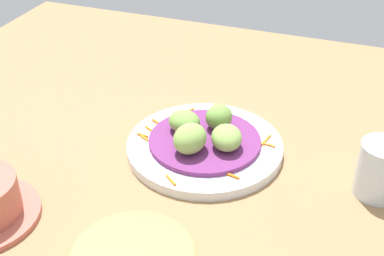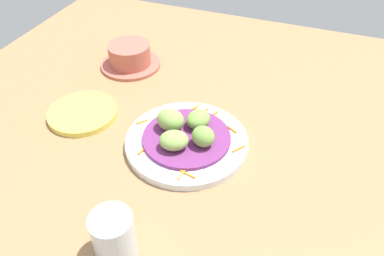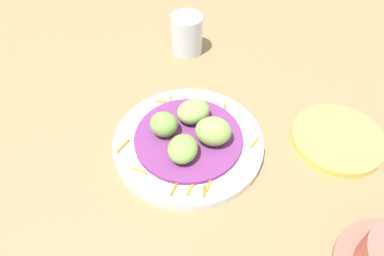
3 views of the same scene
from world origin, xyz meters
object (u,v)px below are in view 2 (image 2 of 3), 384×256
(guac_scoop_center, at_px, (198,119))
(guac_scoop_right, at_px, (171,120))
(side_plate_small, at_px, (83,113))
(terracotta_bowl, at_px, (130,57))
(guac_scoop_left, at_px, (203,136))
(water_glass, at_px, (114,236))
(guac_scoop_back, at_px, (174,140))
(main_plate, at_px, (187,142))

(guac_scoop_center, relative_size, guac_scoop_right, 0.92)
(side_plate_small, distance_m, terracotta_bowl, 0.22)
(guac_scoop_left, distance_m, water_glass, 0.25)
(guac_scoop_back, distance_m, side_plate_small, 0.24)
(side_plate_small, relative_size, water_glass, 1.85)
(guac_scoop_left, relative_size, guac_scoop_center, 0.86)
(guac_scoop_left, bearing_deg, side_plate_small, 176.54)
(water_glass, bearing_deg, guac_scoop_left, 78.54)
(main_plate, relative_size, guac_scoop_right, 4.30)
(guac_scoop_center, height_order, guac_scoop_right, guac_scoop_right)
(guac_scoop_left, distance_m, guac_scoop_back, 0.05)
(main_plate, relative_size, water_glass, 3.01)
(guac_scoop_right, xyz_separation_m, guac_scoop_back, (0.03, -0.05, -0.00))
(guac_scoop_right, bearing_deg, water_glass, -84.62)
(main_plate, bearing_deg, guac_scoop_back, -105.48)
(guac_scoop_back, relative_size, side_plate_small, 0.37)
(guac_scoop_right, xyz_separation_m, water_glass, (0.02, -0.26, -0.00))
(guac_scoop_left, xyz_separation_m, guac_scoop_right, (-0.07, 0.02, 0.00))
(main_plate, distance_m, guac_scoop_right, 0.05)
(side_plate_small, bearing_deg, terracotta_bowl, 89.74)
(guac_scoop_back, relative_size, water_glass, 0.69)
(main_plate, xyz_separation_m, side_plate_small, (-0.24, 0.01, -0.00))
(main_plate, bearing_deg, terracotta_bowl, 137.12)
(guac_scoop_center, distance_m, guac_scoop_right, 0.05)
(guac_scoop_left, xyz_separation_m, side_plate_small, (-0.28, 0.02, -0.04))
(water_glass, bearing_deg, guac_scoop_right, 95.38)
(guac_scoop_left, height_order, guac_scoop_back, guac_scoop_left)
(side_plate_small, bearing_deg, main_plate, -1.56)
(guac_scoop_center, bearing_deg, guac_scoop_back, -105.48)
(guac_scoop_center, bearing_deg, side_plate_small, -173.09)
(guac_scoop_right, height_order, side_plate_small, guac_scoop_right)
(guac_scoop_back, bearing_deg, terracotta_bowl, 131.48)
(main_plate, height_order, guac_scoop_right, guac_scoop_right)
(main_plate, height_order, water_glass, water_glass)
(guac_scoop_left, bearing_deg, guac_scoop_center, 119.52)
(main_plate, relative_size, terracotta_bowl, 1.59)
(side_plate_small, bearing_deg, water_glass, -48.61)
(terracotta_bowl, bearing_deg, side_plate_small, -90.26)
(guac_scoop_center, xyz_separation_m, water_glass, (-0.02, -0.29, 0.00))
(guac_scoop_left, height_order, guac_scoop_center, guac_scoop_left)
(main_plate, height_order, side_plate_small, main_plate)
(guac_scoop_back, xyz_separation_m, water_glass, (-0.00, -0.22, -0.00))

